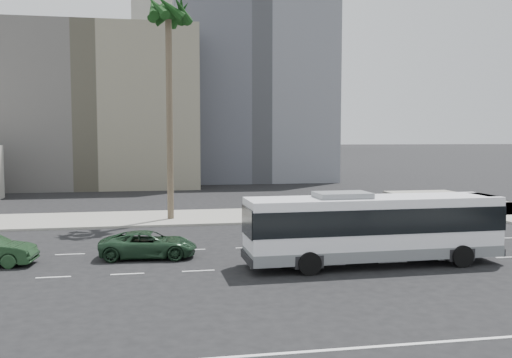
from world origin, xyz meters
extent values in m
plane|color=black|center=(0.00, 0.00, 0.00)|extent=(700.00, 700.00, 0.00)
cube|color=gray|center=(0.00, 15.50, 0.07)|extent=(120.00, 7.00, 0.15)
cube|color=#625E58|center=(-12.00, 45.00, 9.00)|extent=(24.00, 18.00, 18.00)
cube|color=#565962|center=(8.00, 52.00, 13.00)|extent=(20.00, 20.00, 26.00)
cube|color=#B5B1A1|center=(-2.00, 250.00, 22.00)|extent=(42.00, 42.00, 44.00)
cube|color=#B5B1A1|center=(-2.00, 250.00, 60.00)|extent=(26.00, 26.00, 32.00)
cube|color=slate|center=(45.00, 230.00, 35.00)|extent=(26.00, 26.00, 70.00)
cube|color=slate|center=(70.00, 260.00, 30.00)|extent=(22.00, 22.00, 60.00)
cube|color=white|center=(4.93, -0.21, 1.80)|extent=(11.65, 2.78, 2.60)
cube|color=black|center=(4.93, -0.21, 2.15)|extent=(11.71, 2.85, 1.10)
cube|color=slate|center=(4.93, -0.21, 0.65)|extent=(11.67, 2.83, 0.50)
cube|color=slate|center=(3.43, -0.21, 3.20)|extent=(2.43, 1.65, 0.30)
cube|color=#262628|center=(10.43, -0.21, 2.95)|extent=(0.64, 1.81, 0.30)
cylinder|color=black|center=(8.63, -1.49, 0.50)|extent=(1.00, 0.30, 1.00)
cylinder|color=black|center=(8.63, 1.07, 0.50)|extent=(1.00, 0.30, 1.00)
cylinder|color=black|center=(1.53, -1.49, 0.50)|extent=(1.00, 0.30, 1.00)
cylinder|color=black|center=(1.53, 1.07, 0.50)|extent=(1.00, 0.30, 1.00)
imported|color=#203E27|center=(-5.15, 3.12, 0.64)|extent=(2.50, 4.78, 1.28)
cylinder|color=brown|center=(-3.79, 14.64, 6.99)|extent=(0.38, 0.38, 13.99)
camera|label=1|loc=(-4.74, -23.44, 5.84)|focal=38.43mm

